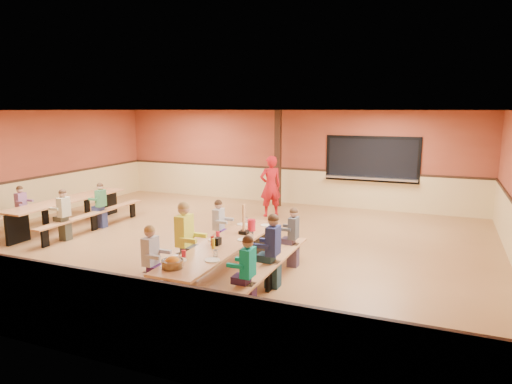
% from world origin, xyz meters
% --- Properties ---
extents(ground, '(12.00, 12.00, 0.00)m').
position_xyz_m(ground, '(0.00, 0.00, 0.00)').
color(ground, brown).
rests_on(ground, ground).
extents(room_envelope, '(12.04, 10.04, 3.02)m').
position_xyz_m(room_envelope, '(0.00, 0.00, 0.69)').
color(room_envelope, '#99442C').
rests_on(room_envelope, ground).
extents(kitchen_pass_through, '(2.78, 0.28, 1.38)m').
position_xyz_m(kitchen_pass_through, '(2.60, 4.96, 1.49)').
color(kitchen_pass_through, black).
rests_on(kitchen_pass_through, ground).
extents(structural_post, '(0.18, 0.18, 3.00)m').
position_xyz_m(structural_post, '(-0.20, 4.40, 1.50)').
color(structural_post, black).
rests_on(structural_post, ground).
extents(cafeteria_table_main, '(1.91, 3.70, 0.74)m').
position_xyz_m(cafeteria_table_main, '(1.18, -2.15, 0.53)').
color(cafeteria_table_main, '#BA7A4A').
rests_on(cafeteria_table_main, ground).
extents(cafeteria_table_second, '(1.91, 3.70, 0.74)m').
position_xyz_m(cafeteria_table_second, '(-4.31, -0.18, 0.53)').
color(cafeteria_table_second, '#BA7A4A').
rests_on(cafeteria_table_second, ground).
extents(seated_child_white_left, '(0.36, 0.30, 1.20)m').
position_xyz_m(seated_child_white_left, '(0.35, -3.15, 0.60)').
color(seated_child_white_left, silver).
rests_on(seated_child_white_left, ground).
extents(seated_adult_yellow, '(0.45, 0.37, 1.38)m').
position_xyz_m(seated_adult_yellow, '(0.35, -2.12, 0.69)').
color(seated_adult_yellow, '#F7FA3D').
rests_on(seated_adult_yellow, ground).
extents(seated_child_grey_left, '(0.35, 0.29, 1.17)m').
position_xyz_m(seated_child_grey_left, '(0.35, -0.77, 0.58)').
color(seated_child_grey_left, '#BDBDBD').
rests_on(seated_child_grey_left, ground).
extents(seated_child_teal_right, '(0.35, 0.29, 1.18)m').
position_xyz_m(seated_child_teal_right, '(2.00, -3.04, 0.59)').
color(seated_child_teal_right, '#0E9F8A').
rests_on(seated_child_teal_right, ground).
extents(seated_child_navy_right, '(0.40, 0.33, 1.27)m').
position_xyz_m(seated_child_navy_right, '(2.00, -1.96, 0.63)').
color(seated_child_navy_right, navy).
rests_on(seated_child_navy_right, ground).
extents(seated_child_char_right, '(0.34, 0.28, 1.15)m').
position_xyz_m(seated_child_char_right, '(2.00, -0.83, 0.57)').
color(seated_child_char_right, '#44484E').
rests_on(seated_child_char_right, ground).
extents(seated_child_purple_sec, '(0.33, 0.27, 1.13)m').
position_xyz_m(seated_child_purple_sec, '(-5.14, -0.89, 0.56)').
color(seated_child_purple_sec, '#8E5983').
rests_on(seated_child_purple_sec, ground).
extents(seated_child_green_sec, '(0.34, 0.28, 1.15)m').
position_xyz_m(seated_child_green_sec, '(-3.49, 0.11, 0.58)').
color(seated_child_green_sec, '#3D814E').
rests_on(seated_child_green_sec, ground).
extents(seated_child_tan_sec, '(0.36, 0.30, 1.19)m').
position_xyz_m(seated_child_tan_sec, '(-3.49, -1.13, 0.60)').
color(seated_child_tan_sec, beige).
rests_on(seated_child_tan_sec, ground).
extents(standing_woman, '(0.75, 0.73, 1.74)m').
position_xyz_m(standing_woman, '(0.09, 3.00, 0.87)').
color(standing_woman, red).
rests_on(standing_woman, ground).
extents(punch_pitcher, '(0.16, 0.16, 0.22)m').
position_xyz_m(punch_pitcher, '(1.29, -1.22, 0.85)').
color(punch_pitcher, red).
rests_on(punch_pitcher, cafeteria_table_main).
extents(chip_bowl, '(0.32, 0.32, 0.15)m').
position_xyz_m(chip_bowl, '(1.03, -3.56, 0.81)').
color(chip_bowl, orange).
rests_on(chip_bowl, cafeteria_table_main).
extents(napkin_dispenser, '(0.10, 0.14, 0.13)m').
position_xyz_m(napkin_dispenser, '(1.12, -2.30, 0.80)').
color(napkin_dispenser, black).
rests_on(napkin_dispenser, cafeteria_table_main).
extents(condiment_mustard, '(0.06, 0.06, 0.17)m').
position_xyz_m(condiment_mustard, '(1.14, -2.50, 0.82)').
color(condiment_mustard, yellow).
rests_on(condiment_mustard, cafeteria_table_main).
extents(condiment_ketchup, '(0.06, 0.06, 0.17)m').
position_xyz_m(condiment_ketchup, '(1.05, -2.36, 0.82)').
color(condiment_ketchup, '#B2140F').
rests_on(condiment_ketchup, cafeteria_table_main).
extents(table_paddle, '(0.16, 0.16, 0.56)m').
position_xyz_m(table_paddle, '(1.25, -1.48, 0.88)').
color(table_paddle, black).
rests_on(table_paddle, cafeteria_table_main).
extents(place_settings, '(0.65, 3.30, 0.11)m').
position_xyz_m(place_settings, '(1.18, -2.15, 0.80)').
color(place_settings, beige).
rests_on(place_settings, cafeteria_table_main).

